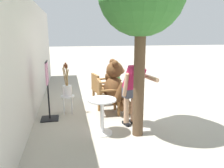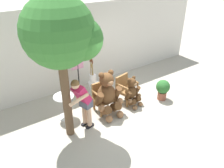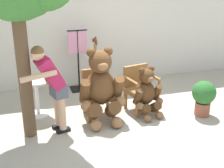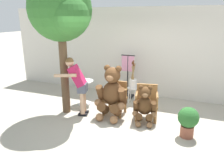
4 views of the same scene
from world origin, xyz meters
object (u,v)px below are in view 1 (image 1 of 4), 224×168
teddy_bear_large (116,87)px  person_visitor (133,85)px  teddy_bear_small (111,87)px  clothing_display_stand (48,89)px  brush_bucket (67,88)px  wooden_chair_right (101,88)px  round_side_table (102,112)px  potted_plant (114,82)px  wooden_chair_left (106,96)px  white_stool (68,100)px

teddy_bear_large → person_visitor: person_visitor is taller
teddy_bear_small → clothing_display_stand: (-0.96, 1.65, 0.25)m
person_visitor → brush_bucket: bearing=51.6°
wooden_chair_right → round_side_table: (-1.93, 0.27, -0.01)m
clothing_display_stand → teddy_bear_large: bearing=-86.7°
teddy_bear_large → potted_plant: teddy_bear_large is taller
person_visitor → round_side_table: (-0.22, 0.70, -0.46)m
person_visitor → wooden_chair_right: bearing=14.0°
teddy_bear_large → wooden_chair_right: bearing=16.8°
person_visitor → brush_bucket: (1.08, 1.36, -0.26)m
brush_bucket → round_side_table: (-1.30, -0.66, -0.20)m
wooden_chair_left → teddy_bear_large: teddy_bear_large is taller
teddy_bear_small → clothing_display_stand: bearing=120.1°
wooden_chair_left → clothing_display_stand: bearing=94.0°
wooden_chair_right → brush_bucket: brush_bucket is taller
clothing_display_stand → potted_plant: bearing=-44.8°
teddy_bear_small → potted_plant: 1.06m
white_stool → potted_plant: potted_plant is taller
teddy_bear_small → round_side_table: size_ratio=1.32×
wooden_chair_right → potted_plant: (1.03, -0.59, -0.07)m
teddy_bear_large → white_stool: teddy_bear_large is taller
teddy_bear_large → round_side_table: size_ratio=1.88×
wooden_chair_right → brush_bucket: (-0.63, 0.94, 0.19)m
white_stool → wooden_chair_right: bearing=-56.2°
wooden_chair_left → round_side_table: 1.12m
white_stool → brush_bucket: 0.30m
clothing_display_stand → wooden_chair_right: bearing=-55.6°
wooden_chair_left → teddy_bear_small: bearing=-18.7°
round_side_table → potted_plant: round_side_table is taller
white_stool → clothing_display_stand: (-0.31, 0.43, 0.36)m
person_visitor → brush_bucket: size_ratio=1.84×
wooden_chair_left → round_side_table: size_ratio=1.19×
teddy_bear_large → white_stool: 1.25m
wooden_chair_right → round_side_table: size_ratio=1.19×
white_stool → wooden_chair_left: bearing=-102.7°
brush_bucket → wooden_chair_left: bearing=-102.6°
potted_plant → wooden_chair_right: bearing=150.1°
wooden_chair_right → white_stool: (-0.63, 0.94, -0.11)m
brush_bucket → potted_plant: bearing=-42.6°
person_visitor → round_side_table: bearing=107.6°
teddy_bear_small → white_stool: bearing=117.9°
wooden_chair_right → brush_bucket: 1.14m
white_stool → clothing_display_stand: 0.64m
teddy_bear_small → brush_bucket: (-0.65, 1.23, 0.19)m
wooden_chair_left → wooden_chair_right: bearing=-0.1°
wooden_chair_left → clothing_display_stand: 1.39m
teddy_bear_large → clothing_display_stand: bearing=93.3°
white_stool → round_side_table: size_ratio=0.64×
round_side_table → clothing_display_stand: clothing_display_stand is taller
person_visitor → clothing_display_stand: 1.96m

